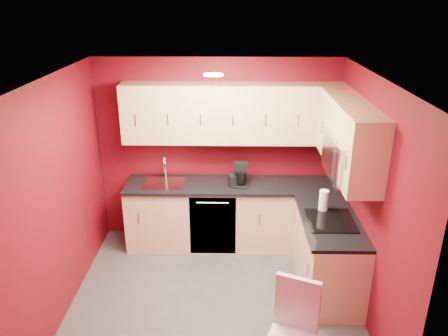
{
  "coord_description": "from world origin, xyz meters",
  "views": [
    {
      "loc": [
        0.18,
        -4.05,
        3.23
      ],
      "look_at": [
        0.1,
        0.55,
        1.39
      ],
      "focal_mm": 35.0,
      "sensor_mm": 36.0,
      "label": 1
    }
  ],
  "objects_px": {
    "microwave": "(348,157)",
    "coffee_maker": "(240,175)",
    "napkin_holder": "(234,180)",
    "paper_towel": "(324,201)",
    "sink": "(164,180)"
  },
  "relations": [
    {
      "from": "paper_towel",
      "to": "napkin_holder",
      "type": "bearing_deg",
      "value": 146.38
    },
    {
      "from": "coffee_maker",
      "to": "paper_towel",
      "type": "height_order",
      "value": "coffee_maker"
    },
    {
      "from": "coffee_maker",
      "to": "napkin_holder",
      "type": "distance_m",
      "value": 0.11
    },
    {
      "from": "sink",
      "to": "paper_towel",
      "type": "bearing_deg",
      "value": -21.19
    },
    {
      "from": "coffee_maker",
      "to": "napkin_holder",
      "type": "bearing_deg",
      "value": -177.28
    },
    {
      "from": "sink",
      "to": "coffee_maker",
      "type": "relative_size",
      "value": 1.7
    },
    {
      "from": "microwave",
      "to": "sink",
      "type": "distance_m",
      "value": 2.43
    },
    {
      "from": "napkin_holder",
      "to": "paper_towel",
      "type": "distance_m",
      "value": 1.22
    },
    {
      "from": "sink",
      "to": "napkin_holder",
      "type": "bearing_deg",
      "value": -4.74
    },
    {
      "from": "microwave",
      "to": "coffee_maker",
      "type": "relative_size",
      "value": 2.48
    },
    {
      "from": "coffee_maker",
      "to": "paper_towel",
      "type": "distance_m",
      "value": 1.16
    },
    {
      "from": "sink",
      "to": "napkin_holder",
      "type": "height_order",
      "value": "sink"
    },
    {
      "from": "microwave",
      "to": "napkin_holder",
      "type": "height_order",
      "value": "microwave"
    },
    {
      "from": "sink",
      "to": "paper_towel",
      "type": "xyz_separation_m",
      "value": [
        1.94,
        -0.75,
        0.09
      ]
    },
    {
      "from": "coffee_maker",
      "to": "paper_towel",
      "type": "relative_size",
      "value": 1.23
    }
  ]
}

